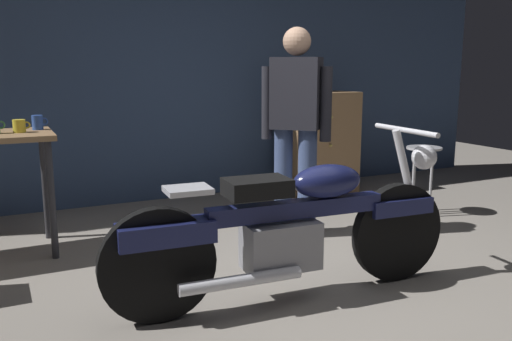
{
  "coord_description": "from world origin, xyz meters",
  "views": [
    {
      "loc": [
        -1.68,
        -2.62,
        1.37
      ],
      "look_at": [
        -0.05,
        0.7,
        0.65
      ],
      "focal_mm": 37.65,
      "sensor_mm": 36.0,
      "label": 1
    }
  ],
  "objects_px": {
    "shop_stool": "(423,162)",
    "mug_yellow_tall": "(20,126)",
    "mug_blue_enamel": "(38,122)",
    "person_standing": "(296,123)",
    "wooden_dresser": "(319,143)",
    "motorcycle": "(291,226)"
  },
  "relations": [
    {
      "from": "mug_blue_enamel",
      "to": "wooden_dresser",
      "type": "bearing_deg",
      "value": 11.41
    },
    {
      "from": "motorcycle",
      "to": "mug_blue_enamel",
      "type": "height_order",
      "value": "mug_blue_enamel"
    },
    {
      "from": "mug_blue_enamel",
      "to": "mug_yellow_tall",
      "type": "relative_size",
      "value": 0.96
    },
    {
      "from": "motorcycle",
      "to": "shop_stool",
      "type": "bearing_deg",
      "value": 32.09
    },
    {
      "from": "wooden_dresser",
      "to": "mug_blue_enamel",
      "type": "bearing_deg",
      "value": -168.59
    },
    {
      "from": "person_standing",
      "to": "shop_stool",
      "type": "bearing_deg",
      "value": -134.32
    },
    {
      "from": "motorcycle",
      "to": "wooden_dresser",
      "type": "bearing_deg",
      "value": 57.98
    },
    {
      "from": "shop_stool",
      "to": "wooden_dresser",
      "type": "bearing_deg",
      "value": 107.06
    },
    {
      "from": "motorcycle",
      "to": "mug_blue_enamel",
      "type": "relative_size",
      "value": 19.01
    },
    {
      "from": "person_standing",
      "to": "shop_stool",
      "type": "relative_size",
      "value": 2.61
    },
    {
      "from": "person_standing",
      "to": "mug_blue_enamel",
      "type": "bearing_deg",
      "value": 25.37
    },
    {
      "from": "shop_stool",
      "to": "wooden_dresser",
      "type": "height_order",
      "value": "wooden_dresser"
    },
    {
      "from": "shop_stool",
      "to": "mug_yellow_tall",
      "type": "height_order",
      "value": "mug_yellow_tall"
    },
    {
      "from": "mug_yellow_tall",
      "to": "mug_blue_enamel",
      "type": "bearing_deg",
      "value": 43.93
    },
    {
      "from": "person_standing",
      "to": "mug_blue_enamel",
      "type": "height_order",
      "value": "person_standing"
    },
    {
      "from": "person_standing",
      "to": "shop_stool",
      "type": "xyz_separation_m",
      "value": [
        1.39,
        0.03,
        -0.43
      ]
    },
    {
      "from": "motorcycle",
      "to": "person_standing",
      "type": "distance_m",
      "value": 1.33
    },
    {
      "from": "person_standing",
      "to": "shop_stool",
      "type": "distance_m",
      "value": 1.45
    },
    {
      "from": "motorcycle",
      "to": "mug_blue_enamel",
      "type": "bearing_deg",
      "value": 129.17
    },
    {
      "from": "mug_blue_enamel",
      "to": "shop_stool",
      "type": "bearing_deg",
      "value": -10.89
    },
    {
      "from": "person_standing",
      "to": "mug_blue_enamel",
      "type": "distance_m",
      "value": 1.97
    },
    {
      "from": "wooden_dresser",
      "to": "mug_yellow_tall",
      "type": "relative_size",
      "value": 9.15
    }
  ]
}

